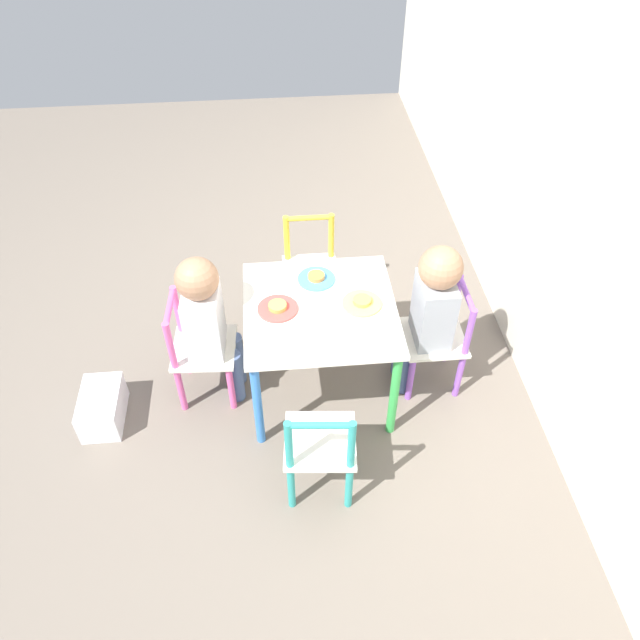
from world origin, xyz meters
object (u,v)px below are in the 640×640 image
child_front (208,317)px  plate_left (316,278)px  child_back (430,306)px  plate_back (362,303)px  kids_table (320,319)px  chair_pink (199,350)px  chair_yellow (311,271)px  plate_front (278,308)px  chair_purple (438,339)px  storage_bin (102,407)px  chair_teal (320,448)px

child_front → plate_left: (-0.14, 0.45, 0.05)m
plate_left → child_back: bearing=69.5°
child_front → plate_back: size_ratio=4.57×
kids_table → chair_pink: 0.53m
plate_left → child_front: bearing=-72.3°
chair_yellow → child_back: size_ratio=0.70×
plate_front → child_back: bearing=90.0°
chair_purple → storage_bin: chair_purple is taller
plate_back → plate_left: 0.24m
chair_purple → child_back: child_back is taller
plate_left → chair_purple: bearing=71.7°
chair_yellow → plate_left: size_ratio=3.29×
chair_pink → child_front: child_front is taller
chair_teal → plate_front: chair_teal is taller
child_back → kids_table: bearing=-90.0°
chair_pink → child_front: bearing=-90.0°
storage_bin → chair_purple: bearing=93.9°
kids_table → plate_front: plate_front is taller
chair_yellow → chair_teal: (1.02, -0.05, 0.00)m
chair_yellow → plate_left: 0.42m
chair_yellow → chair_teal: 1.02m
chair_purple → chair_yellow: size_ratio=1.00×
chair_purple → plate_left: 0.59m
kids_table → chair_purple: chair_purple is taller
kids_table → plate_left: bearing=180.0°
chair_purple → storage_bin: 1.45m
child_back → child_front: size_ratio=1.01×
chair_yellow → plate_front: bearing=-108.2°
plate_left → plate_front: bearing=-45.0°
chair_teal → chair_pink: bearing=-44.0°
chair_pink → chair_yellow: same height
kids_table → chair_purple: (0.00, 0.51, -0.16)m
chair_pink → child_back: size_ratio=0.70×
chair_pink → plate_back: size_ratio=3.22×
plate_left → storage_bin: size_ratio=0.59×
chair_yellow → plate_back: 0.59m
chair_purple → chair_pink: size_ratio=1.00×
plate_left → storage_bin: bearing=-74.1°
chair_yellow → storage_bin: bearing=-146.7°
chair_teal → plate_back: (-0.51, 0.21, 0.24)m
chair_purple → child_back: size_ratio=0.70×
chair_pink → child_back: child_back is taller
chair_yellow → child_back: 0.71m
chair_purple → child_front: size_ratio=0.70×
plate_front → chair_purple: bearing=89.9°
child_front → kids_table: bearing=-90.0°
chair_purple → plate_front: 0.72m
chair_purple → chair_pink: bearing=-91.6°
kids_table → child_back: (0.00, 0.45, 0.04)m
kids_table → chair_yellow: size_ratio=1.19×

